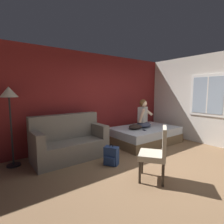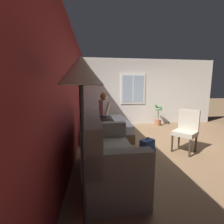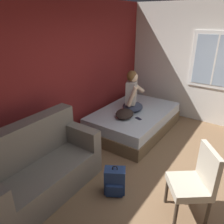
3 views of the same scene
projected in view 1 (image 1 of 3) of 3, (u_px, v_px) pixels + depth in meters
name	position (u px, v px, depth m)	size (l,w,h in m)	color
ground_plane	(164.00, 171.00, 3.53)	(40.00, 40.00, 0.00)	brown
wall_back_accent	(98.00, 100.00, 5.37)	(10.04, 0.16, 2.70)	maroon
wall_side_with_window	(223.00, 100.00, 4.91)	(0.19, 6.23, 2.70)	silver
bed	(144.00, 135.00, 5.48)	(2.09, 1.38, 0.48)	brown
couch	(69.00, 142.00, 4.19)	(1.71, 0.84, 1.04)	slate
side_chair	(156.00, 152.00, 3.11)	(0.65, 0.65, 0.98)	#382D23
person_seated	(143.00, 116.00, 5.45)	(0.64, 0.60, 0.88)	#383D51
backpack	(111.00, 156.00, 3.81)	(0.34, 0.35, 0.46)	navy
throw_pillow	(135.00, 127.00, 5.20)	(0.48, 0.36, 0.14)	#2D231E
cell_phone	(144.00, 130.00, 5.03)	(0.07, 0.14, 0.01)	black
floor_lamp	(9.00, 100.00, 3.61)	(0.36, 0.36, 1.70)	black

